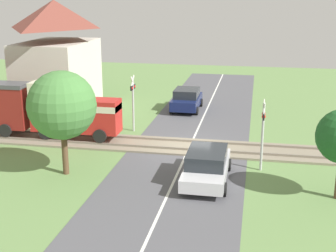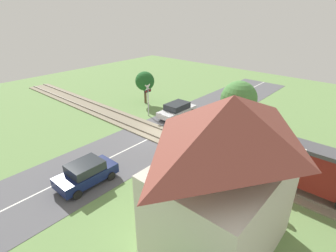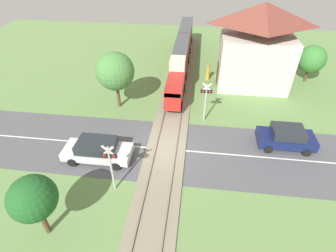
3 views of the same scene
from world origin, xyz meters
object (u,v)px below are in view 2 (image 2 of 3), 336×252
at_px(crossing_signal_west_approach, 148,96).
at_px(pedestrian_by_station, 268,197).
at_px(train, 327,173).
at_px(crossing_signal_east_approach, 172,135).
at_px(car_far_side, 86,173).
at_px(station_building, 225,183).
at_px(car_near_crossing, 177,110).

distance_m(crossing_signal_west_approach, pedestrian_by_station, 16.25).
xyz_separation_m(train, crossing_signal_east_approach, (2.62, -9.61, 0.31)).
bearing_deg(train, pedestrian_by_station, -36.32).
relative_size(crossing_signal_west_approach, pedestrian_by_station, 2.04).
relative_size(car_far_side, station_building, 0.51).
bearing_deg(crossing_signal_east_approach, crossing_signal_west_approach, -124.09).
height_order(train, pedestrian_by_station, train).
bearing_deg(pedestrian_by_station, crossing_signal_east_approach, -92.10).
bearing_deg(crossing_signal_east_approach, car_far_side, -22.68).
xyz_separation_m(train, station_building, (7.09, -2.84, 1.93)).
distance_m(train, car_far_side, 14.73).
distance_m(crossing_signal_east_approach, pedestrian_by_station, 7.62).
height_order(train, car_far_side, train).
distance_m(crossing_signal_west_approach, crossing_signal_east_approach, 9.34).
distance_m(car_near_crossing, station_building, 16.99).
xyz_separation_m(train, crossing_signal_west_approach, (-2.62, -17.34, 0.31)).
relative_size(car_near_crossing, station_building, 0.59).
distance_m(car_near_crossing, crossing_signal_east_approach, 8.96).
relative_size(train, car_far_side, 4.74).
relative_size(train, car_near_crossing, 4.10).
bearing_deg(crossing_signal_east_approach, pedestrian_by_station, 87.90).
xyz_separation_m(car_far_side, pedestrian_by_station, (-5.53, 9.91, -0.04)).
distance_m(train, station_building, 7.88).
bearing_deg(train, car_near_crossing, -106.66).
height_order(car_near_crossing, crossing_signal_east_approach, crossing_signal_east_approach).
distance_m(train, pedestrian_by_station, 3.76).
bearing_deg(station_building, car_far_side, -81.74).
height_order(car_far_side, crossing_signal_west_approach, crossing_signal_west_approach).
bearing_deg(pedestrian_by_station, station_building, -9.66).
distance_m(car_far_side, crossing_signal_east_approach, 6.45).
bearing_deg(crossing_signal_east_approach, station_building, 56.54).
bearing_deg(train, crossing_signal_east_approach, -74.76).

